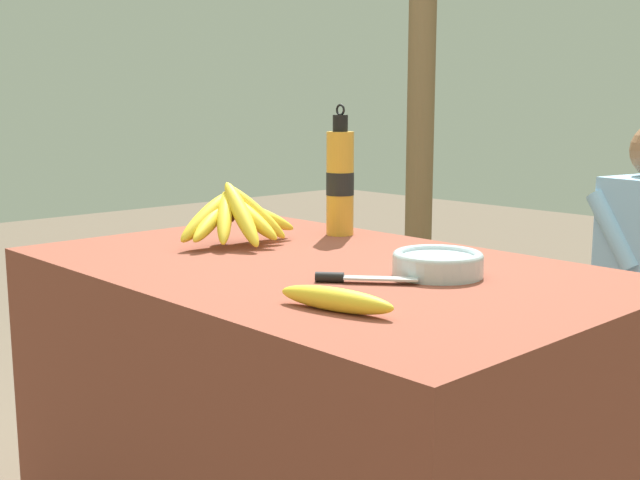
{
  "coord_description": "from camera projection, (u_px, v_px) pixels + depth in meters",
  "views": [
    {
      "loc": [
        1.23,
        -1.15,
        1.08
      ],
      "look_at": [
        -0.05,
        0.05,
        0.78
      ],
      "focal_mm": 45.0,
      "sensor_mm": 36.0,
      "label": 1
    }
  ],
  "objects": [
    {
      "name": "serving_bowl",
      "position": [
        438.0,
        263.0,
        1.6
      ],
      "size": [
        0.18,
        0.18,
        0.05
      ],
      "color": "silver",
      "rests_on": "market_counter"
    },
    {
      "name": "seated_vendor",
      "position": [
        640.0,
        257.0,
        2.58
      ],
      "size": [
        0.44,
        0.42,
        1.04
      ],
      "rotation": [
        0.0,
        0.0,
        2.96
      ],
      "color": "#564C60",
      "rests_on": "ground_plane"
    },
    {
      "name": "market_counter",
      "position": [
        319.0,
        427.0,
        1.78
      ],
      "size": [
        1.29,
        0.83,
        0.74
      ],
      "color": "brown",
      "rests_on": "ground_plane"
    },
    {
      "name": "wooden_bench",
      "position": [
        629.0,
        332.0,
        2.66
      ],
      "size": [
        1.72,
        0.32,
        0.38
      ],
      "color": "brown",
      "rests_on": "ground_plane"
    },
    {
      "name": "banana_bunch_ripe",
      "position": [
        237.0,
        215.0,
        1.93
      ],
      "size": [
        0.21,
        0.35,
        0.16
      ],
      "color": "#4C381E",
      "rests_on": "market_counter"
    },
    {
      "name": "support_post_near",
      "position": [
        422.0,
        48.0,
        3.51
      ],
      "size": [
        0.12,
        0.12,
        2.63
      ],
      "color": "brown",
      "rests_on": "ground_plane"
    },
    {
      "name": "loose_banana_front",
      "position": [
        336.0,
        299.0,
        1.32
      ],
      "size": [
        0.22,
        0.09,
        0.04
      ],
      "rotation": [
        0.0,
        0.0,
        0.22
      ],
      "color": "yellow",
      "rests_on": "market_counter"
    },
    {
      "name": "water_bottle",
      "position": [
        340.0,
        181.0,
        2.07
      ],
      "size": [
        0.07,
        0.07,
        0.34
      ],
      "color": "gold",
      "rests_on": "market_counter"
    },
    {
      "name": "banana_bunch_green",
      "position": [
        518.0,
        277.0,
        2.95
      ],
      "size": [
        0.2,
        0.29,
        0.13
      ],
      "color": "#4C381E",
      "rests_on": "wooden_bench"
    },
    {
      "name": "knife",
      "position": [
        351.0,
        278.0,
        1.53
      ],
      "size": [
        0.17,
        0.14,
        0.02
      ],
      "rotation": [
        0.0,
        0.0,
        0.69
      ],
      "color": "#BCBCC1",
      "rests_on": "market_counter"
    }
  ]
}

